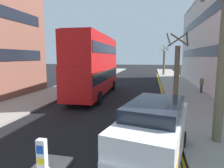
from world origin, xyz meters
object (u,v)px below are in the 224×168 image
Objects in this scene: keep_left_bollard at (42,158)px; pedestrian_far at (201,85)px; double_decker_bus_away at (95,64)px; taxi_minivan at (153,133)px.

pedestrian_far reaches higher than keep_left_bollard.
keep_left_bollard is 12.85m from double_decker_bus_away.
double_decker_bus_away reaches higher than taxi_minivan.
taxi_minivan is (3.33, 1.57, 0.46)m from keep_left_bollard.
taxi_minivan is at bearing -63.45° from double_decker_bus_away.
keep_left_bollard is 0.22× the size of taxi_minivan.
keep_left_bollard is at bearing -154.67° from taxi_minivan.
keep_left_bollard is 0.10× the size of double_decker_bus_away.
double_decker_bus_away reaches higher than keep_left_bollard.
pedestrian_far is (10.12, 2.67, -2.04)m from double_decker_bus_away.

